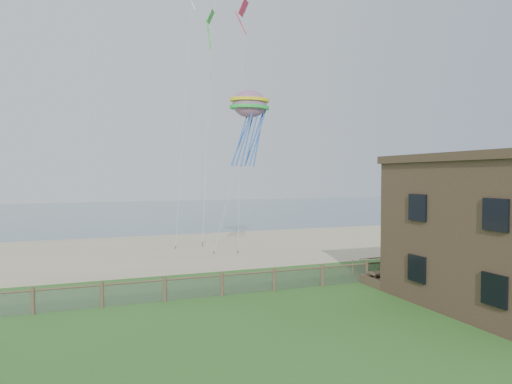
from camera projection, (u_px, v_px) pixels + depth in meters
ground at (329, 324)px, 19.50m from camera, size 160.00×160.00×0.00m
sand_beach at (203, 248)px, 40.06m from camera, size 72.00×20.00×0.02m
ocean at (142, 212)px, 81.17m from camera, size 160.00×68.00×0.02m
chainlink_fence at (274, 281)px, 25.08m from camera, size 36.20×0.20×1.25m
motel_deck at (470, 272)px, 28.76m from camera, size 15.00×2.00×0.50m
picnic_table at (384, 278)px, 26.46m from camera, size 2.00×1.60×0.79m
octopus_kite at (250, 126)px, 34.57m from camera, size 3.11×2.22×6.36m
kite_red at (243, 15)px, 32.60m from camera, size 1.86×1.80×2.16m
kite_green at (211, 26)px, 36.45m from camera, size 1.99×1.72×2.56m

